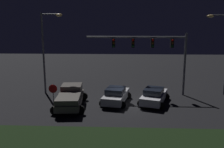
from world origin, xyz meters
TOP-DOWN VIEW (x-y plane):
  - ground_plane at (0.00, 0.00)m, footprint 80.00×80.00m
  - pickup_truck at (-4.83, -0.88)m, footprint 3.18×5.55m
  - car_sedan at (-0.75, 0.42)m, footprint 3.04×4.67m
  - car_sedan_far at (2.86, 0.39)m, footprint 3.35×4.75m
  - traffic_signal_gantry at (2.94, 3.36)m, footprint 10.32×0.56m
  - street_lamp_left at (-8.13, 3.44)m, footprint 2.29×0.44m
  - street_lamp_right at (10.27, 3.78)m, footprint 2.48×0.44m
  - stop_sign at (-6.20, -1.59)m, footprint 0.76×0.08m

SIDE VIEW (x-z plane):
  - ground_plane at x=0.00m, z-range 0.00..0.00m
  - car_sedan at x=-0.75m, z-range -0.02..1.49m
  - car_sedan_far at x=2.86m, z-range -0.02..1.49m
  - pickup_truck at x=-4.83m, z-range 0.10..1.90m
  - stop_sign at x=-6.20m, z-range 0.45..2.68m
  - traffic_signal_gantry at x=2.94m, z-range 1.78..8.28m
  - street_lamp_right at x=10.27m, z-range 1.06..9.50m
  - street_lamp_left at x=-8.13m, z-range 1.04..9.60m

